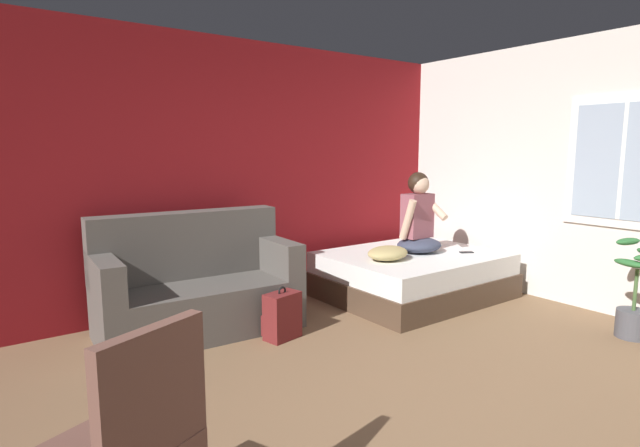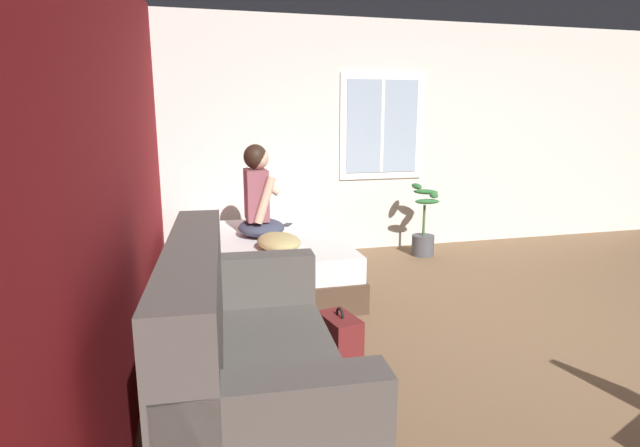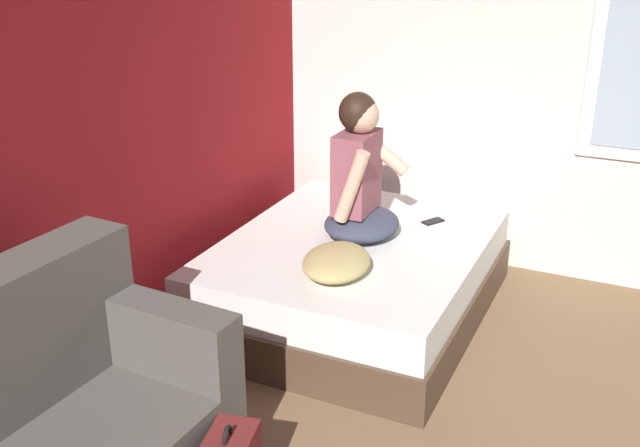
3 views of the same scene
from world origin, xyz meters
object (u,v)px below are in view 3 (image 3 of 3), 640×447
Objects in this scene: throw_pillow at (337,262)px; cell_phone at (433,221)px; bed at (354,278)px; person_seated at (360,180)px.

throw_pillow is 3.33× the size of cell_phone.
cell_phone is (0.49, -0.33, 0.25)m from bed.
person_seated is at bearing 8.91° from bed.
person_seated is at bearing 79.24° from cell_phone.
throw_pillow reaches higher than bed.
cell_phone is (0.94, -0.25, -0.07)m from throw_pillow.
throw_pillow is at bearing -169.94° from bed.
cell_phone is at bearing -40.72° from person_seated.
throw_pillow is 0.98m from cell_phone.
cell_phone is (0.40, -0.35, -0.35)m from person_seated.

